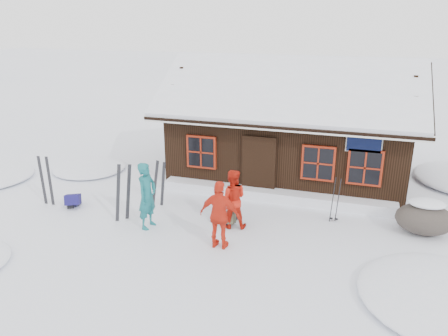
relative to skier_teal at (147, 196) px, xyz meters
The scene contains 15 objects.
ground 1.96m from the skier_teal, 25.52° to the left, with size 120.00×120.00×0.00m, color white.
mountain_hut 6.50m from the skier_teal, 61.98° to the left, with size 8.90×6.09×4.42m.
snow_drift 4.33m from the skier_teal, 44.48° to the left, with size 7.60×0.60×0.35m, color white.
snow_mounds 4.23m from the skier_teal, 39.15° to the left, with size 20.60×13.20×0.48m.
skier_teal is the anchor object (origin of this frame).
skier_orange_left 2.38m from the skier_teal, 18.12° to the left, with size 0.83×0.65×1.72m, color red.
skier_orange_right 2.36m from the skier_teal, 12.04° to the right, with size 1.07×0.45×1.83m, color red.
skier_crouched 2.46m from the skier_teal, 26.48° to the left, with size 0.48×0.31×0.99m, color black.
boulder 7.69m from the skier_teal, 14.83° to the left, with size 1.54×1.16×0.90m.
ski_pair_left 0.93m from the skier_teal, 166.08° to the left, with size 0.51×0.34×1.77m.
ski_pair_mid 3.82m from the skier_teal, behind, with size 0.40×0.06×1.66m.
ski_pair_right 1.49m from the skier_teal, 103.21° to the left, with size 0.55×0.15×1.55m.
ski_poles 5.39m from the skier_teal, 21.47° to the left, with size 0.25×0.12×1.40m.
backpack_blue 3.09m from the skier_teal, 169.26° to the left, with size 0.44×0.58×0.32m, color #171353.
backpack_olive 2.40m from the skier_teal, 21.34° to the left, with size 0.42×0.56×0.30m, color #454732.
Camera 1 is at (3.92, -10.79, 5.69)m, focal length 35.00 mm.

